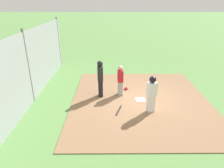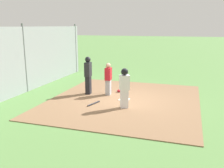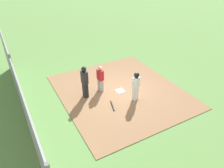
{
  "view_description": "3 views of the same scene",
  "coord_description": "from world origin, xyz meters",
  "px_view_note": "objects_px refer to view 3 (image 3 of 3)",
  "views": [
    {
      "loc": [
        8.55,
        -1.41,
        4.47
      ],
      "look_at": [
        -0.5,
        -1.34,
        0.64
      ],
      "focal_mm": 32.4,
      "sensor_mm": 36.0,
      "label": 1
    },
    {
      "loc": [
        10.27,
        2.68,
        3.24
      ],
      "look_at": [
        0.32,
        -0.47,
        0.79
      ],
      "focal_mm": 39.84,
      "sensor_mm": 36.0,
      "label": 2
    },
    {
      "loc": [
        8.54,
        -5.25,
        6.67
      ],
      "look_at": [
        0.22,
        -0.65,
        0.8
      ],
      "focal_mm": 34.26,
      "sensor_mm": 36.0,
      "label": 3
    }
  ],
  "objects_px": {
    "catcher": "(100,78)",
    "catcher_mask": "(101,83)",
    "umpire": "(85,81)",
    "baseball_bat": "(112,106)",
    "runner": "(136,85)",
    "baseball": "(137,98)",
    "home_plate": "(120,91)"
  },
  "relations": [
    {
      "from": "runner",
      "to": "catcher_mask",
      "type": "height_order",
      "value": "runner"
    },
    {
      "from": "catcher",
      "to": "baseball_bat",
      "type": "height_order",
      "value": "catcher"
    },
    {
      "from": "catcher_mask",
      "to": "baseball",
      "type": "bearing_deg",
      "value": 22.51
    },
    {
      "from": "catcher",
      "to": "baseball_bat",
      "type": "xyz_separation_m",
      "value": [
        1.59,
        -0.12,
        -0.75
      ]
    },
    {
      "from": "catcher",
      "to": "umpire",
      "type": "relative_size",
      "value": 0.85
    },
    {
      "from": "catcher",
      "to": "catcher_mask",
      "type": "bearing_deg",
      "value": 58.08
    },
    {
      "from": "baseball_bat",
      "to": "catcher_mask",
      "type": "distance_m",
      "value": 2.27
    },
    {
      "from": "home_plate",
      "to": "umpire",
      "type": "distance_m",
      "value": 2.17
    },
    {
      "from": "baseball",
      "to": "catcher_mask",
      "type": "bearing_deg",
      "value": -157.49
    },
    {
      "from": "umpire",
      "to": "catcher_mask",
      "type": "height_order",
      "value": "umpire"
    },
    {
      "from": "runner",
      "to": "baseball",
      "type": "xyz_separation_m",
      "value": [
        0.03,
        0.09,
        -0.87
      ]
    },
    {
      "from": "umpire",
      "to": "home_plate",
      "type": "bearing_deg",
      "value": -16.52
    },
    {
      "from": "catcher_mask",
      "to": "home_plate",
      "type": "bearing_deg",
      "value": 25.69
    },
    {
      "from": "baseball_bat",
      "to": "catcher",
      "type": "bearing_deg",
      "value": -167.78
    },
    {
      "from": "home_plate",
      "to": "catcher_mask",
      "type": "bearing_deg",
      "value": -154.31
    },
    {
      "from": "catcher",
      "to": "umpire",
      "type": "bearing_deg",
      "value": -174.53
    },
    {
      "from": "home_plate",
      "to": "catcher_mask",
      "type": "distance_m",
      "value": 1.34
    },
    {
      "from": "umpire",
      "to": "catcher",
      "type": "bearing_deg",
      "value": 4.63
    },
    {
      "from": "catcher_mask",
      "to": "baseball",
      "type": "height_order",
      "value": "catcher_mask"
    },
    {
      "from": "umpire",
      "to": "baseball_bat",
      "type": "relative_size",
      "value": 2.28
    },
    {
      "from": "home_plate",
      "to": "catcher_mask",
      "type": "height_order",
      "value": "catcher_mask"
    },
    {
      "from": "catcher",
      "to": "catcher_mask",
      "type": "xyz_separation_m",
      "value": [
        -0.63,
        0.35,
        -0.72
      ]
    },
    {
      "from": "home_plate",
      "to": "umpire",
      "type": "bearing_deg",
      "value": -102.95
    },
    {
      "from": "home_plate",
      "to": "umpire",
      "type": "relative_size",
      "value": 0.24
    },
    {
      "from": "home_plate",
      "to": "baseball",
      "type": "height_order",
      "value": "baseball"
    },
    {
      "from": "home_plate",
      "to": "baseball",
      "type": "distance_m",
      "value": 1.16
    },
    {
      "from": "home_plate",
      "to": "baseball",
      "type": "relative_size",
      "value": 5.95
    },
    {
      "from": "catcher",
      "to": "runner",
      "type": "bearing_deg",
      "value": -56.23
    },
    {
      "from": "home_plate",
      "to": "runner",
      "type": "relative_size",
      "value": 0.27
    },
    {
      "from": "catcher",
      "to": "umpire",
      "type": "xyz_separation_m",
      "value": [
        0.14,
        -0.96,
        0.17
      ]
    },
    {
      "from": "home_plate",
      "to": "baseball_bat",
      "type": "relative_size",
      "value": 0.56
    },
    {
      "from": "catcher",
      "to": "umpire",
      "type": "distance_m",
      "value": 0.99
    }
  ]
}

